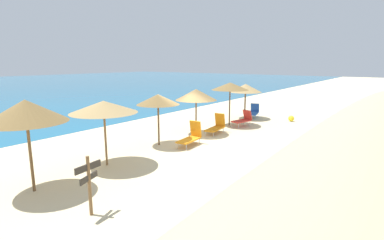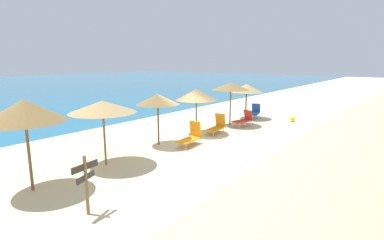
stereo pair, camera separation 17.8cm
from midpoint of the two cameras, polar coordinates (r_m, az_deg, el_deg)
name	(u,v)px [view 1 (the left image)]	position (r m, az deg, el deg)	size (l,w,h in m)	color
ground_plane	(191,143)	(15.04, -0.57, -4.43)	(160.00, 160.00, 0.00)	beige
dune_ridge	(358,155)	(11.69, 28.95, -5.85)	(53.59, 4.30, 1.80)	#C9B586
beach_umbrella_0	(26,111)	(10.27, -29.80, 1.49)	(2.43, 2.43, 2.93)	brown
beach_umbrella_1	(104,107)	(11.86, -17.06, 2.42)	(2.58, 2.58, 2.58)	brown
beach_umbrella_2	(158,100)	(14.37, -6.92, 3.93)	(2.08, 2.08, 2.51)	brown
beach_umbrella_3	(196,95)	(16.54, 0.49, 4.91)	(2.32, 2.32, 2.56)	brown
beach_umbrella_4	(230,86)	(19.00, 7.08, 6.46)	(2.36, 2.36, 2.76)	brown
beach_umbrella_5	(246,88)	(21.59, 10.04, 6.06)	(2.28, 2.28, 2.49)	brown
lounge_chair_0	(191,136)	(14.56, -0.55, -3.15)	(1.55, 0.74, 1.15)	orange
lounge_chair_1	(243,119)	(19.06, 9.53, 0.15)	(1.47, 0.93, 1.01)	red
lounge_chair_2	(216,126)	(17.05, 4.40, -1.18)	(1.63, 0.76, 1.09)	orange
lounge_chair_3	(254,112)	(22.10, 11.54, 1.54)	(1.69, 1.02, 1.00)	blue
wooden_signpost	(89,180)	(8.39, -19.80, -10.83)	(0.84, 0.28, 1.64)	brown
beach_ball	(291,118)	(21.52, 18.33, 0.28)	(0.39, 0.39, 0.39)	yellow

